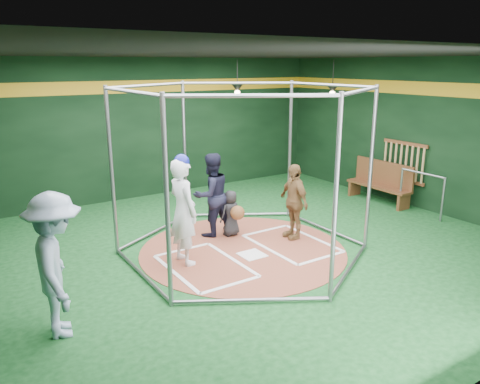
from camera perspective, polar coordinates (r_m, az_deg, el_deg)
room_shell at (r=8.24m, az=0.35°, el=4.25°), size 10.10×9.10×3.53m
clay_disc at (r=8.74m, az=0.36°, el=-7.08°), size 3.80×3.80×0.01m
home_plate at (r=8.51m, az=1.49°, el=-7.65°), size 0.43×0.43×0.01m
batter_box_left at (r=8.09m, az=-4.34°, el=-8.96°), size 1.17×1.77×0.01m
batter_box_right at (r=9.08m, az=6.28°, el=-6.23°), size 1.17×1.77×0.01m
batting_cage at (r=8.28m, az=0.38°, el=2.51°), size 4.05×4.67×3.00m
bat_rack at (r=12.01m, az=19.30°, el=3.50°), size 0.07×1.25×0.98m
pendant_lamp_near at (r=12.31m, az=-0.33°, el=12.57°), size 0.34×0.34×0.90m
pendant_lamp_far at (r=12.17m, az=11.21°, el=12.26°), size 0.34×0.34×0.90m
batter_figure at (r=7.96m, az=-6.95°, el=-2.20°), size 0.48×0.70×1.90m
visitor_leopard at (r=9.17m, az=6.56°, el=-1.13°), size 0.46×0.91×1.48m
catcher_figure at (r=9.27m, az=-1.02°, el=-2.59°), size 0.48×0.56×0.92m
umpire at (r=9.25m, az=-3.51°, el=-0.34°), size 0.86×0.70×1.66m
bystander_blue at (r=6.28m, az=-21.43°, el=-8.33°), size 0.88×1.30×1.87m
dugout_bench at (r=12.13m, az=16.80°, el=1.25°), size 0.41×1.75×1.02m
steel_railing at (r=11.31m, az=21.27°, el=0.62°), size 0.05×1.15×1.00m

